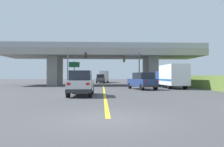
{
  "coord_description": "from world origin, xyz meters",
  "views": [
    {
      "loc": [
        -0.23,
        -7.76,
        1.57
      ],
      "look_at": [
        0.77,
        13.0,
        1.85
      ],
      "focal_mm": 33.51,
      "sensor_mm": 36.0,
      "label": 1
    }
  ],
  "objects": [
    {
      "name": "box_truck",
      "position": [
        9.0,
        19.55,
        1.62
      ],
      "size": [
        2.33,
        7.37,
        3.06
      ],
      "color": "navy",
      "rests_on": "ground"
    },
    {
      "name": "highway_sign",
      "position": [
        -5.04,
        28.67,
        3.16
      ],
      "size": [
        1.87,
        0.17,
        4.23
      ],
      "color": "slate",
      "rests_on": "ground"
    },
    {
      "name": "ground",
      "position": [
        0.0,
        30.23,
        0.0
      ],
      "size": [
        160.0,
        160.0,
        0.0
      ],
      "primitive_type": "plane",
      "color": "#424244"
    },
    {
      "name": "sedan_oncoming",
      "position": [
        -0.58,
        40.34,
        1.01
      ],
      "size": [
        1.99,
        4.36,
        2.02
      ],
      "color": "slate",
      "rests_on": "ground"
    },
    {
      "name": "overpass_bridge",
      "position": [
        0.0,
        30.23,
        5.03
      ],
      "size": [
        34.74,
        8.92,
        7.1
      ],
      "color": "gray",
      "rests_on": "ground"
    },
    {
      "name": "traffic_signal_nearside",
      "position": [
        4.81,
        25.2,
        3.43
      ],
      "size": [
        2.68,
        0.36,
        5.35
      ],
      "color": "#56595E",
      "rests_on": "ground"
    },
    {
      "name": "semi_truck_distant",
      "position": [
        0.23,
        46.86,
        1.57
      ],
      "size": [
        2.33,
        7.14,
        2.95
      ],
      "color": "navy",
      "rests_on": "ground"
    },
    {
      "name": "suv_crossing",
      "position": [
        4.59,
        17.1,
        1.01
      ],
      "size": [
        3.03,
        5.08,
        2.02
      ],
      "rotation": [
        0.0,
        0.0,
        0.25
      ],
      "color": "navy",
      "rests_on": "ground"
    },
    {
      "name": "traffic_signal_farside",
      "position": [
        -4.73,
        25.81,
        3.87
      ],
      "size": [
        3.1,
        0.36,
        6.13
      ],
      "color": "slate",
      "rests_on": "ground"
    },
    {
      "name": "suv_lead",
      "position": [
        -1.92,
        9.39,
        1.01
      ],
      "size": [
        1.88,
        4.48,
        2.02
      ],
      "color": "silver",
      "rests_on": "ground"
    },
    {
      "name": "lane_divider_stripe",
      "position": [
        0.0,
        13.6,
        0.0
      ],
      "size": [
        0.2,
        27.21,
        0.01
      ],
      "primitive_type": "cube",
      "color": "yellow",
      "rests_on": "ground"
    }
  ]
}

